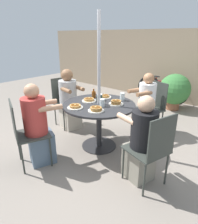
{
  "coord_description": "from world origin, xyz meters",
  "views": [
    {
      "loc": [
        1.94,
        -2.23,
        1.76
      ],
      "look_at": [
        0.0,
        0.0,
        0.61
      ],
      "focal_mm": 32.0,
      "sensor_mm": 36.0,
      "label": 1
    }
  ],
  "objects": [
    {
      "name": "pancake_plate_c",
      "position": [
        -0.15,
        0.31,
        0.77
      ],
      "size": [
        0.23,
        0.23,
        0.06
      ],
      "color": "silver",
      "rests_on": "patio_table"
    },
    {
      "name": "pancake_plate_a",
      "position": [
        0.18,
        -0.27,
        0.78
      ],
      "size": [
        0.23,
        0.23,
        0.07
      ],
      "color": "silver",
      "rests_on": "patio_table"
    },
    {
      "name": "patio_chair_east",
      "position": [
        1.09,
        -0.32,
        0.55
      ],
      "size": [
        0.54,
        0.54,
        0.96
      ],
      "rotation": [
        0.0,
        0.0,
        1.29
      ],
      "color": "#333833",
      "rests_on": "ground"
    },
    {
      "name": "diner_east",
      "position": [
        0.92,
        -0.27,
        0.52
      ],
      "size": [
        0.52,
        0.42,
        1.13
      ],
      "rotation": [
        0.0,
        0.0,
        1.29
      ],
      "color": "gray",
      "rests_on": "ground"
    },
    {
      "name": "patio_table",
      "position": [
        0.0,
        0.0,
        0.62
      ],
      "size": [
        1.14,
        1.14,
        0.75
      ],
      "color": "#28282B",
      "rests_on": "ground"
    },
    {
      "name": "diner_south",
      "position": [
        0.33,
        0.9,
        0.53
      ],
      "size": [
        0.44,
        0.52,
        1.15
      ],
      "rotation": [
        0.0,
        0.0,
        -3.49
      ],
      "color": "#3D3D42",
      "rests_on": "ground"
    },
    {
      "name": "bicycle",
      "position": [
        -0.25,
        2.92,
        0.36
      ],
      "size": [
        1.45,
        0.44,
        0.71
      ],
      "rotation": [
        0.0,
        0.0,
        0.03
      ],
      "color": "black",
      "rests_on": "ground"
    },
    {
      "name": "umbrella_pole",
      "position": [
        0.0,
        0.0,
        1.04
      ],
      "size": [
        0.05,
        0.05,
        2.07
      ],
      "primitive_type": "cylinder",
      "color": "#ADADB2",
      "rests_on": "ground"
    },
    {
      "name": "back_fence",
      "position": [
        0.0,
        3.24,
        0.96
      ],
      "size": [
        10.0,
        0.06,
        1.91
      ],
      "primitive_type": "cube",
      "color": "gray",
      "rests_on": "ground"
    },
    {
      "name": "coffee_cup",
      "position": [
        -0.11,
        0.15,
        0.8
      ],
      "size": [
        0.09,
        0.09,
        0.11
      ],
      "color": "#33513D",
      "rests_on": "patio_table"
    },
    {
      "name": "pancake_plate_d",
      "position": [
        -0.14,
        -0.38,
        0.77
      ],
      "size": [
        0.23,
        0.23,
        0.06
      ],
      "color": "silver",
      "rests_on": "patio_table"
    },
    {
      "name": "patio_chair_west",
      "position": [
        -1.12,
        0.22,
        0.55
      ],
      "size": [
        0.52,
        0.52,
        0.96
      ],
      "rotation": [
        0.0,
        0.0,
        -1.77
      ],
      "color": "#333833",
      "rests_on": "ground"
    },
    {
      "name": "pancake_plate_e",
      "position": [
        -0.21,
        -0.01,
        0.77
      ],
      "size": [
        0.23,
        0.23,
        0.06
      ],
      "color": "silver",
      "rests_on": "patio_table"
    },
    {
      "name": "diner_west",
      "position": [
        -0.94,
        0.19,
        0.54
      ],
      "size": [
        0.53,
        0.42,
        1.17
      ],
      "rotation": [
        0.0,
        0.0,
        -1.77
      ],
      "color": "beige",
      "rests_on": "ground"
    },
    {
      "name": "ground_plane",
      "position": [
        0.0,
        0.0,
        0.0
      ],
      "size": [
        12.0,
        12.0,
        0.0
      ],
      "primitive_type": "plane",
      "color": "gray"
    },
    {
      "name": "syrup_bottle",
      "position": [
        -0.29,
        0.2,
        0.81
      ],
      "size": [
        0.09,
        0.07,
        0.15
      ],
      "color": "brown",
      "rests_on": "patio_table"
    },
    {
      "name": "potted_shrub",
      "position": [
        0.22,
        2.57,
        0.49
      ],
      "size": [
        0.75,
        0.75,
        0.89
      ],
      "color": "brown",
      "rests_on": "ground"
    },
    {
      "name": "drinking_glass_b",
      "position": [
        0.11,
        -0.06,
        0.81
      ],
      "size": [
        0.08,
        0.08,
        0.12
      ],
      "primitive_type": "cylinder",
      "color": "silver",
      "rests_on": "patio_table"
    },
    {
      "name": "diner_north",
      "position": [
        -0.35,
        -0.89,
        0.54
      ],
      "size": [
        0.47,
        0.55,
        1.18
      ],
      "rotation": [
        0.0,
        0.0,
        -0.37
      ],
      "color": "slate",
      "rests_on": "ground"
    },
    {
      "name": "patio_chair_north",
      "position": [
        -0.42,
        -1.06,
        0.55
      ],
      "size": [
        0.57,
        0.57,
        0.96
      ],
      "rotation": [
        0.0,
        0.0,
        -0.37
      ],
      "color": "#333833",
      "rests_on": "ground"
    },
    {
      "name": "drinking_glass_a",
      "position": [
        0.17,
        0.38,
        0.81
      ],
      "size": [
        0.08,
        0.08,
        0.13
      ],
      "primitive_type": "cylinder",
      "color": "silver",
      "rests_on": "patio_table"
    },
    {
      "name": "patio_chair_south",
      "position": [
        0.39,
        1.07,
        0.55
      ],
      "size": [
        0.56,
        0.56,
        0.96
      ],
      "rotation": [
        0.0,
        0.0,
        -3.49
      ],
      "color": "#333833",
      "rests_on": "ground"
    },
    {
      "name": "pancake_plate_b",
      "position": [
        0.22,
        0.15,
        0.78
      ],
      "size": [
        0.23,
        0.23,
        0.08
      ],
      "color": "silver",
      "rests_on": "patio_table"
    }
  ]
}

